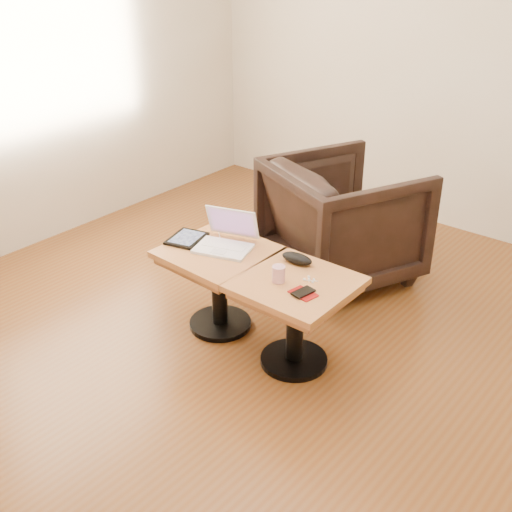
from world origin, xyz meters
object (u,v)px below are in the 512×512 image
Objects in this scene: side_table_right at (296,303)px; striped_cup at (279,274)px; laptop at (226,240)px; armchair at (343,220)px; side_table_left at (219,269)px.

striped_cup is at bearing -141.53° from side_table_right.
side_table_right is 0.56m from laptop.
striped_cup is (0.46, -0.12, 0.00)m from laptop.
armchair is at bearing 104.90° from striped_cup.
armchair is at bearing 80.66° from side_table_left.
laptop is at bearing 83.18° from side_table_left.
striped_cup is at bearing -5.80° from side_table_left.
side_table_left is 1.03× the size of side_table_right.
side_table_right is 0.19m from striped_cup.
side_table_right is at bearing 132.99° from armchair.
laptop is (-0.53, 0.07, 0.17)m from side_table_right.
laptop is 0.48m from striped_cup.
armchair is (0.20, 0.96, 0.02)m from side_table_left.
armchair is at bearing 60.15° from laptop.
side_table_left is at bearing 102.02° from armchair.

